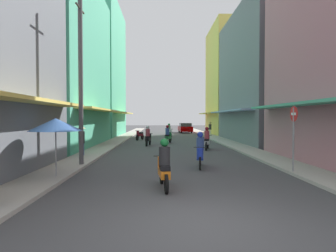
% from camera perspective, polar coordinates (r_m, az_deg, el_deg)
% --- Properties ---
extents(ground_plane, '(114.25, 114.25, 0.00)m').
position_cam_1_polar(ground_plane, '(27.87, 0.27, -2.89)').
color(ground_plane, '#424244').
extents(sidewalk_left, '(1.63, 59.93, 0.12)m').
position_cam_1_polar(sidewalk_left, '(28.16, -9.90, -2.74)').
color(sidewalk_left, '#ADA89E').
rests_on(sidewalk_left, ground).
extents(sidewalk_right, '(1.63, 59.93, 0.12)m').
position_cam_1_polar(sidewalk_right, '(28.45, 10.33, -2.70)').
color(sidewalk_right, '#ADA89E').
rests_on(sidewalk_right, ground).
extents(building_left_mid, '(7.05, 12.46, 12.61)m').
position_cam_1_polar(building_left_mid, '(23.63, -21.51, 11.52)').
color(building_left_mid, '#4CB28C').
rests_on(building_left_mid, ground).
extents(building_left_far, '(7.05, 11.67, 15.63)m').
position_cam_1_polar(building_left_far, '(36.00, -14.43, 10.55)').
color(building_left_far, '#4CB28C').
rests_on(building_left_far, ground).
extents(building_right_mid, '(7.05, 13.21, 11.80)m').
position_cam_1_polar(building_right_mid, '(27.67, 19.14, 9.22)').
color(building_right_mid, slate).
rests_on(building_right_mid, ground).
extents(building_right_far, '(7.05, 9.43, 14.07)m').
position_cam_1_polar(building_right_far, '(38.83, 13.04, 8.74)').
color(building_right_far, '#EFD159').
rests_on(building_right_far, ground).
extents(motorbike_white, '(0.63, 1.79, 1.58)m').
position_cam_1_polar(motorbike_white, '(31.91, 0.27, -1.05)').
color(motorbike_white, black).
rests_on(motorbike_white, ground).
extents(motorbike_maroon, '(0.77, 1.73, 0.96)m').
position_cam_1_polar(motorbike_maroon, '(28.43, -5.68, -1.79)').
color(motorbike_maroon, black).
rests_on(motorbike_maroon, ground).
extents(motorbike_silver, '(0.67, 1.77, 1.58)m').
position_cam_1_polar(motorbike_silver, '(19.92, 7.82, -2.68)').
color(motorbike_silver, black).
rests_on(motorbike_silver, ground).
extents(motorbike_black, '(0.58, 1.80, 1.58)m').
position_cam_1_polar(motorbike_black, '(22.56, -3.98, -2.16)').
color(motorbike_black, black).
rests_on(motorbike_black, ground).
extents(motorbike_blue, '(0.57, 1.80, 1.58)m').
position_cam_1_polar(motorbike_blue, '(12.72, 6.45, -5.11)').
color(motorbike_blue, black).
rests_on(motorbike_blue, ground).
extents(motorbike_green, '(0.75, 1.74, 1.58)m').
position_cam_1_polar(motorbike_green, '(24.49, 0.00, -1.86)').
color(motorbike_green, black).
rests_on(motorbike_green, ground).
extents(motorbike_orange, '(0.55, 1.81, 1.58)m').
position_cam_1_polar(motorbike_orange, '(8.90, -0.85, -8.01)').
color(motorbike_orange, black).
rests_on(motorbike_orange, ground).
extents(parked_car, '(1.93, 4.17, 1.45)m').
position_cam_1_polar(parked_car, '(42.01, 3.46, -0.36)').
color(parked_car, '#8C0000').
rests_on(parked_car, ground).
extents(pedestrian_crossing, '(0.44, 0.44, 1.77)m').
position_cam_1_polar(pedestrian_crossing, '(16.49, -16.91, -2.61)').
color(pedestrian_crossing, '#334C8C').
rests_on(pedestrian_crossing, ground).
extents(pedestrian_far, '(0.44, 0.44, 1.76)m').
position_cam_1_polar(pedestrian_far, '(34.88, 8.41, -0.37)').
color(pedestrian_far, beige).
rests_on(pedestrian_far, ground).
extents(vendor_umbrella, '(1.85, 1.85, 2.18)m').
position_cam_1_polar(vendor_umbrella, '(10.85, -21.56, 0.25)').
color(vendor_umbrella, '#99999E').
rests_on(vendor_umbrella, ground).
extents(utility_pole, '(0.20, 1.20, 7.63)m').
position_cam_1_polar(utility_pole, '(13.40, -17.07, 8.84)').
color(utility_pole, '#4C4C4F').
rests_on(utility_pole, ground).
extents(street_sign_no_entry, '(0.07, 0.60, 2.65)m').
position_cam_1_polar(street_sign_no_entry, '(12.03, 23.82, -0.78)').
color(street_sign_no_entry, gray).
rests_on(street_sign_no_entry, ground).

